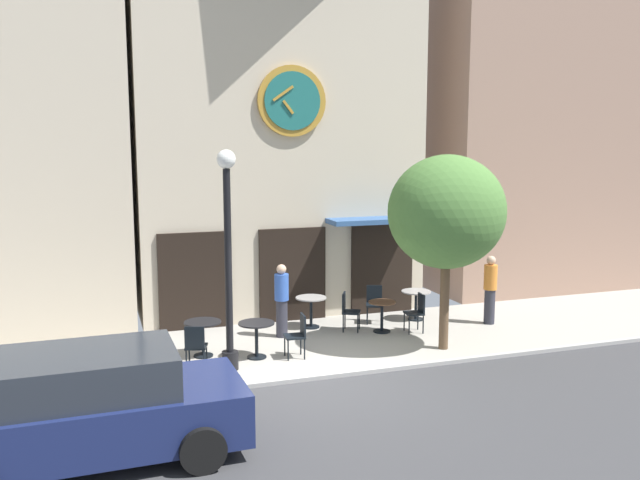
% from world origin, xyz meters
% --- Properties ---
extents(ground_plane, '(27.96, 11.22, 0.13)m').
position_xyz_m(ground_plane, '(0.00, -1.34, -0.02)').
color(ground_plane, '#9E998E').
extents(clock_building, '(7.20, 4.14, 11.01)m').
position_xyz_m(clock_building, '(0.79, 5.63, 5.68)').
color(clock_building, beige).
rests_on(clock_building, ground_plane).
extents(neighbor_building_right, '(6.17, 4.98, 13.26)m').
position_xyz_m(neighbor_building_right, '(8.69, 6.74, 6.63)').
color(neighbor_building_right, '#9E7A66').
rests_on(neighbor_building_right, ground_plane).
extents(street_lamp, '(0.36, 0.36, 4.25)m').
position_xyz_m(street_lamp, '(-1.41, 1.10, 2.16)').
color(street_lamp, black).
rests_on(street_lamp, ground_plane).
extents(street_tree, '(2.51, 2.26, 4.13)m').
position_xyz_m(street_tree, '(3.17, 0.94, 2.93)').
color(street_tree, brown).
rests_on(street_tree, ground_plane).
extents(cafe_table_center_right, '(0.76, 0.76, 0.74)m').
position_xyz_m(cafe_table_center_right, '(-1.78, 2.07, 0.54)').
color(cafe_table_center_right, black).
rests_on(cafe_table_center_right, ground_plane).
extents(cafe_table_center, '(0.74, 0.74, 0.74)m').
position_xyz_m(cafe_table_center, '(-0.75, 1.63, 0.54)').
color(cafe_table_center, black).
rests_on(cafe_table_center, ground_plane).
extents(cafe_table_leftmost, '(0.73, 0.73, 0.74)m').
position_xyz_m(cafe_table_leftmost, '(1.00, 3.42, 0.53)').
color(cafe_table_leftmost, black).
rests_on(cafe_table_leftmost, ground_plane).
extents(cafe_table_near_door, '(0.63, 0.63, 0.72)m').
position_xyz_m(cafe_table_near_door, '(2.45, 2.53, 0.48)').
color(cafe_table_near_door, black).
rests_on(cafe_table_near_door, ground_plane).
extents(cafe_table_center_left, '(0.73, 0.73, 0.73)m').
position_xyz_m(cafe_table_center_left, '(3.69, 3.25, 0.52)').
color(cafe_table_center_left, black).
rests_on(cafe_table_center_left, ground_plane).
extents(cafe_chair_near_lamp, '(0.44, 0.44, 0.90)m').
position_xyz_m(cafe_chair_near_lamp, '(3.22, 2.26, 0.53)').
color(cafe_chair_near_lamp, black).
rests_on(cafe_chair_near_lamp, ground_plane).
extents(cafe_chair_near_tree, '(0.43, 0.43, 0.90)m').
position_xyz_m(cafe_chair_near_tree, '(0.07, 1.37, 0.53)').
color(cafe_chair_near_tree, black).
rests_on(cafe_chair_near_tree, ground_plane).
extents(cafe_chair_facing_street, '(0.50, 0.50, 0.90)m').
position_xyz_m(cafe_chair_facing_street, '(-2.05, 1.26, 0.53)').
color(cafe_chair_facing_street, black).
rests_on(cafe_chair_facing_street, ground_plane).
extents(cafe_chair_curbside, '(0.52, 0.52, 0.90)m').
position_xyz_m(cafe_chair_curbside, '(2.62, 3.38, 0.53)').
color(cafe_chair_curbside, black).
rests_on(cafe_chair_curbside, ground_plane).
extents(cafe_chair_facing_wall, '(0.54, 0.54, 0.90)m').
position_xyz_m(cafe_chair_facing_wall, '(1.73, 2.88, 0.53)').
color(cafe_chair_facing_wall, black).
rests_on(cafe_chair_facing_wall, ground_plane).
extents(pedestrian_orange, '(0.45, 0.45, 1.67)m').
position_xyz_m(pedestrian_orange, '(5.22, 2.35, 0.86)').
color(pedestrian_orange, '#2D2D38').
rests_on(pedestrian_orange, ground_plane).
extents(pedestrian_blue, '(0.44, 0.44, 1.67)m').
position_xyz_m(pedestrian_blue, '(0.14, 2.90, 0.86)').
color(pedestrian_blue, '#2D2D38').
rests_on(pedestrian_blue, ground_plane).
extents(parked_car_navy, '(4.33, 2.09, 1.55)m').
position_xyz_m(parked_car_navy, '(-4.01, -1.98, 0.76)').
color(parked_car_navy, navy).
rests_on(parked_car_navy, ground_plane).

